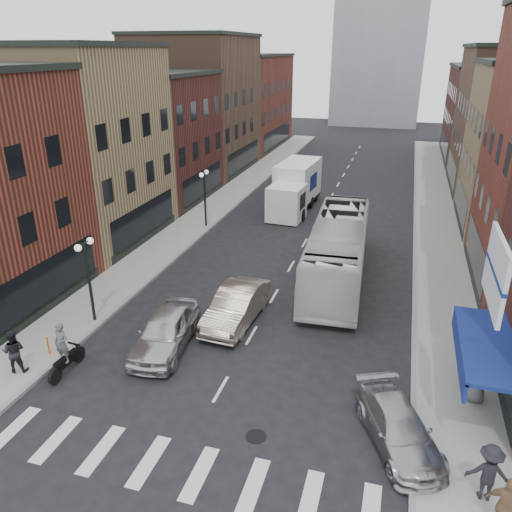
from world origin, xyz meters
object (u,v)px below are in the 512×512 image
Objects in this scene: ped_left_solo at (14,351)px; transit_bus at (338,250)px; box_truck at (295,188)px; sedan_left_far at (236,306)px; streetlamp_near at (87,266)px; ped_right_c at (477,379)px; motorcycle_rider at (64,350)px; sedan_left_near at (165,331)px; streetlamp_far at (205,188)px; billboard_sign at (499,275)px; ped_right_a at (488,472)px; ped_right_b at (507,508)px; bike_rack at (53,342)px; curb_car at (399,428)px.

transit_bus is at bearing -152.30° from ped_left_solo.
sedan_left_far is at bearing -81.87° from box_truck.
ped_right_c is at bearing -3.97° from streetlamp_near.
sedan_left_near is (2.98, 2.76, -0.21)m from motorcycle_rider.
billboard_sign is at bearing -47.59° from streetlamp_far.
ped_right_a is (15.12, -1.82, 0.00)m from motorcycle_rider.
streetlamp_near is at bearing -90.00° from streetlamp_far.
billboard_sign is 0.75× the size of sedan_left_near.
billboard_sign reaches higher than streetlamp_near.
sedan_left_near is 12.29m from ped_right_c.
motorcycle_rider reaches higher than sedan_left_near.
ped_right_c is at bearing -93.32° from ped_right_a.
transit_bus is 16.60m from ped_left_solo.
motorcycle_rider is at bearing -129.89° from transit_bus.
transit_bus is (5.03, -11.76, -0.10)m from box_truck.
ped_right_b is 1.03× the size of ped_right_c.
streetlamp_near reaches higher than box_truck.
motorcycle_rider is (1.20, -3.76, -1.86)m from streetlamp_near.
bike_rack is at bearing 5.05° from ped_right_c.
motorcycle_rider is 1.24× the size of ped_right_a.
billboard_sign is 2.05× the size of ped_left_solo.
box_truck is 25.55m from curb_car.
streetlamp_far is at bearing -113.60° from ped_left_solo.
transit_bus is 16.29m from ped_right_b.
curb_car is at bearing 47.73° from ped_right_c.
streetlamp_near is at bearing -119.86° from ped_left_solo.
transit_bus reaches higher than sedan_left_far.
streetlamp_near reaches higher than ped_right_c.
ped_left_solo reaches higher than sedan_left_far.
motorcycle_rider is at bearing -128.43° from sedan_left_far.
billboard_sign reaches higher than ped_right_a.
ped_right_b is at bearing -37.01° from sedan_left_far.
ped_right_a is (16.31, -19.59, -1.86)m from streetlamp_far.
transit_bus is at bearing 46.45° from bike_rack.
ped_right_b is (11.47, -26.71, -0.71)m from box_truck.
motorcycle_rider reaches higher than bike_rack.
motorcycle_rider is at bearing -37.31° from bike_rack.
curb_car is at bearing -65.67° from box_truck.
streetlamp_far is 7.97m from box_truck.
streetlamp_near is 18.02m from ped_right_b.
sedan_left_near is 2.74× the size of ped_left_solo.
transit_bus reaches higher than ped_left_solo.
motorcycle_rider is 4.07m from sedan_left_near.
box_truck is at bearing 110.14° from transit_bus.
streetlamp_far is 13.74m from sedan_left_far.
ped_left_solo is (-6.99, -6.37, 0.22)m from sedan_left_far.
sedan_left_far is (6.36, -12.00, -2.08)m from streetlamp_far.
motorcycle_rider is 7.74m from sedan_left_far.
ped_left_solo is (-10.81, -12.58, -0.65)m from transit_bus.
streetlamp_far is (0.00, 14.00, 0.00)m from streetlamp_near.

